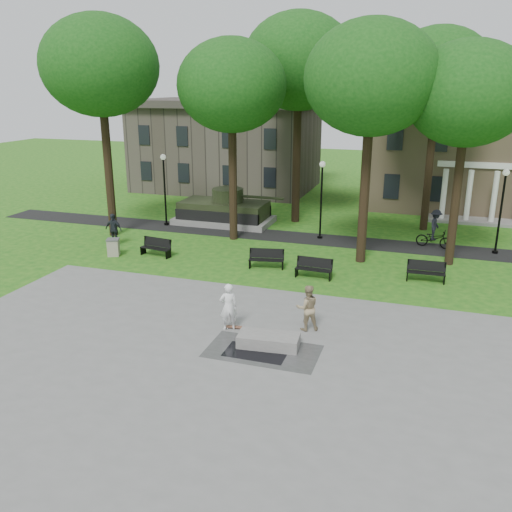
{
  "coord_description": "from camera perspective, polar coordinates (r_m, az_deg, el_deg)",
  "views": [
    {
      "loc": [
        6.78,
        -19.47,
        9.1
      ],
      "look_at": [
        -0.74,
        3.46,
        1.4
      ],
      "focal_mm": 38.0,
      "sensor_mm": 36.0,
      "label": 1
    }
  ],
  "objects": [
    {
      "name": "park_bench_0",
      "position": [
        30.34,
        -10.46,
        0.98
      ],
      "size": [
        1.85,
        0.78,
        1.0
      ],
      "rotation": [
        0.0,
        0.0,
        -0.15
      ],
      "color": "black",
      "rests_on": "ground"
    },
    {
      "name": "tree_2",
      "position": [
        28.16,
        12.06,
        17.77
      ],
      "size": [
        6.6,
        6.6,
        12.16
      ],
      "color": "black",
      "rests_on": "ground"
    },
    {
      "name": "building_left",
      "position": [
        49.59,
        -3.02,
        11.31
      ],
      "size": [
        15.0,
        10.0,
        7.2
      ],
      "primitive_type": "cube",
      "color": "#4C443D",
      "rests_on": "ground"
    },
    {
      "name": "building_right",
      "position": [
        45.82,
        22.48,
        10.43
      ],
      "size": [
        17.0,
        12.0,
        8.6
      ],
      "color": "#9E8460",
      "rests_on": "ground"
    },
    {
      "name": "puddle",
      "position": [
        19.43,
        -0.04,
        -10.15
      ],
      "size": [
        2.2,
        1.2,
        0.0
      ],
      "primitive_type": "cube",
      "color": "black",
      "rests_on": "plaza"
    },
    {
      "name": "concrete_block",
      "position": [
        19.79,
        1.34,
        -8.87
      ],
      "size": [
        2.29,
        1.2,
        0.45
      ],
      "primitive_type": "cube",
      "rotation": [
        0.0,
        0.0,
        0.1
      ],
      "color": "gray",
      "rests_on": "plaza"
    },
    {
      "name": "tank_monument",
      "position": [
        36.92,
        -3.34,
        4.77
      ],
      "size": [
        7.45,
        3.4,
        2.4
      ],
      "color": "gray",
      "rests_on": "ground"
    },
    {
      "name": "pedestrian_walker",
      "position": [
        32.83,
        -14.78,
        2.73
      ],
      "size": [
        1.15,
        0.56,
        1.9
      ],
      "primitive_type": "imported",
      "rotation": [
        0.0,
        0.0,
        -0.09
      ],
      "color": "#21252C",
      "rests_on": "ground"
    },
    {
      "name": "lamp_right",
      "position": [
        32.6,
        24.44,
        4.95
      ],
      "size": [
        0.36,
        0.36,
        4.73
      ],
      "color": "black",
      "rests_on": "ground"
    },
    {
      "name": "park_bench_2",
      "position": [
        26.6,
        6.12,
        -1.21
      ],
      "size": [
        1.82,
        0.59,
        1.0
      ],
      "rotation": [
        0.0,
        0.0,
        -0.04
      ],
      "color": "black",
      "rests_on": "ground"
    },
    {
      "name": "friend_watching",
      "position": [
        20.86,
        5.43,
        -5.44
      ],
      "size": [
        1.1,
        1.0,
        1.82
      ],
      "primitive_type": "imported",
      "rotation": [
        0.0,
        0.0,
        3.58
      ],
      "color": "#9D8A65",
      "rests_on": "plaza"
    },
    {
      "name": "plaza",
      "position": [
        18.38,
        -6.17,
        -12.05
      ],
      "size": [
        22.0,
        16.0,
        0.02
      ],
      "primitive_type": "cube",
      "color": "gray",
      "rests_on": "ground"
    },
    {
      "name": "tree_5",
      "position": [
        35.97,
        18.63,
        17.73
      ],
      "size": [
        6.4,
        6.4,
        12.44
      ],
      "color": "black",
      "rests_on": "ground"
    },
    {
      "name": "cyclist",
      "position": [
        32.93,
        18.3,
        2.4
      ],
      "size": [
        2.15,
        1.26,
        2.24
      ],
      "rotation": [
        0.0,
        0.0,
        1.38
      ],
      "color": "black",
      "rests_on": "ground"
    },
    {
      "name": "lamp_mid",
      "position": [
        32.99,
        6.9,
        6.55
      ],
      "size": [
        0.36,
        0.36,
        4.73
      ],
      "color": "black",
      "rests_on": "ground"
    },
    {
      "name": "lamp_left",
      "position": [
        36.47,
        -9.61,
        7.49
      ],
      "size": [
        0.36,
        0.36,
        4.73
      ],
      "color": "black",
      "rests_on": "ground"
    },
    {
      "name": "park_bench_3",
      "position": [
        27.23,
        17.47,
        -1.51
      ],
      "size": [
        1.81,
        0.57,
        1.0
      ],
      "rotation": [
        0.0,
        0.0,
        0.03
      ],
      "color": "black",
      "rests_on": "ground"
    },
    {
      "name": "tree_0",
      "position": [
        34.12,
        -16.1,
        18.61
      ],
      "size": [
        6.8,
        6.8,
        12.97
      ],
      "color": "black",
      "rests_on": "ground"
    },
    {
      "name": "trash_bin",
      "position": [
        30.89,
        -14.78,
        0.91
      ],
      "size": [
        0.86,
        0.86,
        0.96
      ],
      "rotation": [
        0.0,
        0.0,
        0.39
      ],
      "color": "gray",
      "rests_on": "ground"
    },
    {
      "name": "park_bench_1",
      "position": [
        27.87,
        1.15,
        -0.23
      ],
      "size": [
        1.85,
        0.85,
        1.0
      ],
      "rotation": [
        0.0,
        0.0,
        0.18
      ],
      "color": "black",
      "rests_on": "ground"
    },
    {
      "name": "skateboard",
      "position": [
        21.23,
        -2.29,
        -7.53
      ],
      "size": [
        0.8,
        0.32,
        0.07
      ],
      "primitive_type": "cube",
      "rotation": [
        0.0,
        0.0,
        0.16
      ],
      "color": "brown",
      "rests_on": "plaza"
    },
    {
      "name": "skateboarder",
      "position": [
        20.81,
        -2.92,
        -5.36
      ],
      "size": [
        0.82,
        0.73,
        1.88
      ],
      "primitive_type": "imported",
      "rotation": [
        0.0,
        0.0,
        3.65
      ],
      "color": "white",
      "rests_on": "plaza"
    },
    {
      "name": "tree_1",
      "position": [
        32.02,
        -2.58,
        17.42
      ],
      "size": [
        6.2,
        6.2,
        11.63
      ],
      "color": "black",
      "rests_on": "ground"
    },
    {
      "name": "tree_3",
      "position": [
        29.0,
        21.4,
        15.55
      ],
      "size": [
        6.0,
        6.0,
        11.19
      ],
      "color": "black",
      "rests_on": "ground"
    },
    {
      "name": "footpath",
      "position": [
        33.45,
        5.78,
        1.83
      ],
      "size": [
        44.0,
        2.6,
        0.01
      ],
      "primitive_type": "cube",
      "color": "black",
      "rests_on": "ground"
    },
    {
      "name": "ground",
      "position": [
        22.53,
        -0.95,
        -6.12
      ],
      "size": [
        120.0,
        120.0,
        0.0
      ],
      "primitive_type": "plane",
      "color": "#1A5915",
      "rests_on": "ground"
    },
    {
      "name": "tree_4",
      "position": [
        36.56,
        4.52,
        19.67
      ],
      "size": [
        7.2,
        7.2,
        13.5
      ],
      "color": "black",
      "rests_on": "ground"
    }
  ]
}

